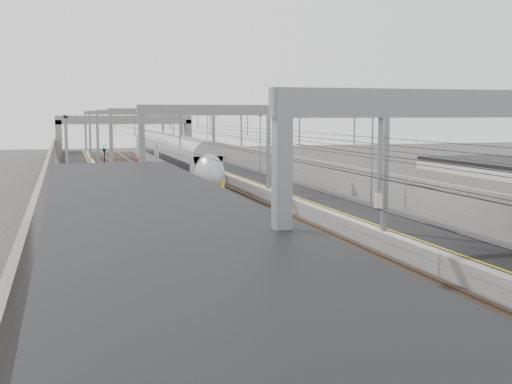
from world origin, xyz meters
TOP-DOWN VIEW (x-y plane):
  - platform_left at (-8.00, 45.00)m, footprint 4.00×120.00m
  - platform_right at (8.00, 45.00)m, footprint 4.00×120.00m
  - tracks at (0.00, 45.00)m, footprint 11.40×140.00m
  - overhead_line at (0.00, 51.62)m, footprint 13.00×140.00m
  - canopy_left at (-8.02, 2.99)m, footprint 4.40×30.00m
  - overbridge at (0.00, 100.00)m, footprint 22.00×2.20m
  - wall_left at (-11.20, 45.00)m, footprint 0.30×120.00m
  - wall_right at (11.20, 45.00)m, footprint 0.30×120.00m
  - train at (1.50, 62.12)m, footprint 2.51×45.65m
  - signal_green at (-5.20, 69.73)m, footprint 0.32×0.32m
  - signal_red_near at (3.20, 63.22)m, footprint 0.32×0.32m
  - signal_red_far at (5.40, 74.02)m, footprint 0.32×0.32m

SIDE VIEW (x-z plane):
  - tracks at x=0.00m, z-range -0.05..0.15m
  - platform_left at x=-8.00m, z-range 0.00..1.00m
  - platform_right at x=8.00m, z-range 0.00..1.00m
  - wall_left at x=-11.20m, z-range 0.00..3.20m
  - wall_right at x=11.20m, z-range 0.00..3.20m
  - train at x=1.50m, z-range -0.03..3.94m
  - signal_green at x=-5.20m, z-range 0.68..4.15m
  - signal_red_near at x=3.20m, z-range 0.68..4.15m
  - signal_red_far at x=5.40m, z-range 0.68..4.15m
  - canopy_left at x=-8.02m, z-range 2.97..7.21m
  - overbridge at x=0.00m, z-range 1.86..8.76m
  - overhead_line at x=0.00m, z-range 2.84..9.44m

